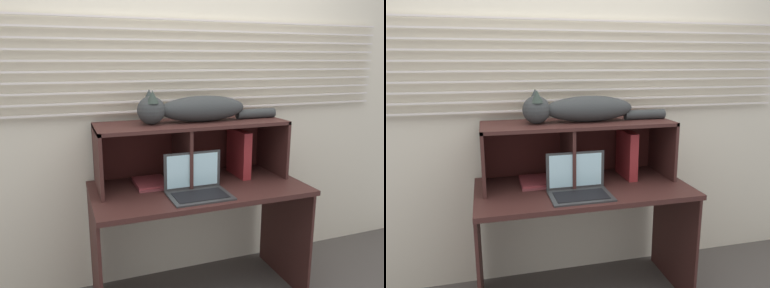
{
  "view_description": "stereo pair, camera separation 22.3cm",
  "coord_description": "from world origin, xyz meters",
  "views": [
    {
      "loc": [
        -0.79,
        -1.88,
        1.55
      ],
      "look_at": [
        0.0,
        0.3,
        1.02
      ],
      "focal_mm": 34.6,
      "sensor_mm": 36.0,
      "label": 1
    },
    {
      "loc": [
        -0.57,
        -1.94,
        1.55
      ],
      "look_at": [
        0.0,
        0.3,
        1.02
      ],
      "focal_mm": 34.6,
      "sensor_mm": 36.0,
      "label": 2
    }
  ],
  "objects": [
    {
      "name": "book_stack",
      "position": [
        -0.28,
        0.3,
        0.79
      ],
      "size": [
        0.2,
        0.26,
        0.02
      ],
      "color": "brown",
      "rests_on": "desk"
    },
    {
      "name": "laptop",
      "position": [
        -0.06,
        0.05,
        0.82
      ],
      "size": [
        0.36,
        0.25,
        0.24
      ],
      "color": "#313131",
      "rests_on": "desk"
    },
    {
      "name": "desk",
      "position": [
        0.0,
        0.18,
        0.61
      ],
      "size": [
        1.32,
        0.67,
        0.77
      ],
      "color": "#3B1E1B",
      "rests_on": "ground"
    },
    {
      "name": "back_panel_with_blinds",
      "position": [
        0.0,
        0.55,
        1.26
      ],
      "size": [
        4.4,
        0.08,
        2.5
      ],
      "color": "beige",
      "rests_on": "ground"
    },
    {
      "name": "binder_upright",
      "position": [
        0.34,
        0.3,
        0.93
      ],
      "size": [
        0.06,
        0.26,
        0.31
      ],
      "primitive_type": "cube",
      "color": "maroon",
      "rests_on": "desk"
    },
    {
      "name": "hutch_shelf_unit",
      "position": [
        -0.01,
        0.33,
        1.05
      ],
      "size": [
        1.21,
        0.4,
        0.39
      ],
      "color": "#3B1E1B",
      "rests_on": "desk"
    },
    {
      "name": "cat",
      "position": [
        0.01,
        0.3,
        1.24
      ],
      "size": [
        0.94,
        0.18,
        0.21
      ],
      "color": "#313433",
      "rests_on": "hutch_shelf_unit"
    }
  ]
}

